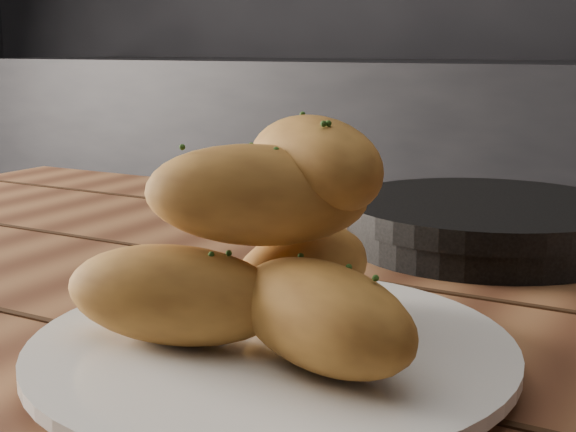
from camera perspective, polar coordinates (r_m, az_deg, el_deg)
The scene contains 4 objects.
counter at distance 2.28m, azimuth 10.18°, elevation -0.57°, with size 2.80×0.60×0.90m, color black.
plate at distance 0.49m, azimuth -1.17°, elevation -9.73°, with size 0.29×0.29×0.02m.
bread_rolls at distance 0.47m, azimuth -1.18°, elevation -2.37°, with size 0.24×0.19×0.13m.
skillet at distance 0.79m, azimuth 13.98°, elevation -0.48°, with size 0.41×0.27×0.05m.
Camera 1 is at (0.72, -0.41, 0.94)m, focal length 50.00 mm.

